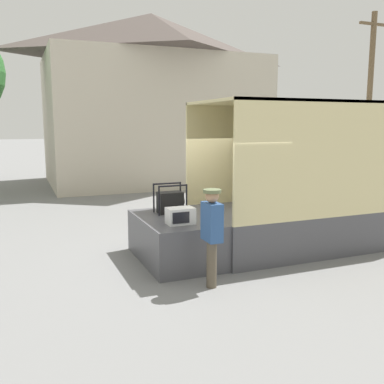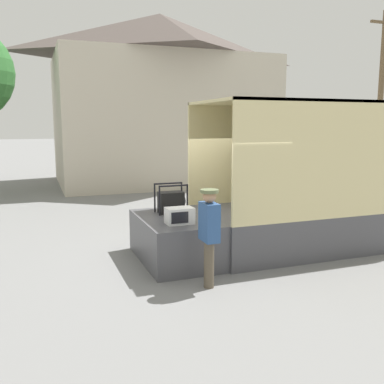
{
  "view_description": "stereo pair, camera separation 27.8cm",
  "coord_description": "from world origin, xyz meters",
  "px_view_note": "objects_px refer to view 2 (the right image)",
  "views": [
    {
      "loc": [
        -3.67,
        -8.19,
        2.84
      ],
      "look_at": [
        -0.42,
        -0.2,
        1.47
      ],
      "focal_mm": 40.0,
      "sensor_mm": 36.0,
      "label": 1
    },
    {
      "loc": [
        -3.41,
        -8.29,
        2.84
      ],
      "look_at": [
        -0.42,
        -0.2,
        1.47
      ],
      "focal_mm": 40.0,
      "sensor_mm": 36.0,
      "label": 2
    }
  ],
  "objects_px": {
    "utility_pole": "(381,94)",
    "box_truck": "(358,202)",
    "worker_person": "(209,228)",
    "microwave": "(180,216)",
    "portable_generator": "(172,202)"
  },
  "relations": [
    {
      "from": "box_truck",
      "to": "utility_pole",
      "type": "relative_size",
      "value": 0.83
    },
    {
      "from": "microwave",
      "to": "utility_pole",
      "type": "relative_size",
      "value": 0.06
    },
    {
      "from": "microwave",
      "to": "worker_person",
      "type": "height_order",
      "value": "worker_person"
    },
    {
      "from": "utility_pole",
      "to": "box_truck",
      "type": "bearing_deg",
      "value": -135.18
    },
    {
      "from": "box_truck",
      "to": "portable_generator",
      "type": "distance_m",
      "value": 4.68
    },
    {
      "from": "portable_generator",
      "to": "utility_pole",
      "type": "height_order",
      "value": "utility_pole"
    },
    {
      "from": "worker_person",
      "to": "utility_pole",
      "type": "relative_size",
      "value": 0.21
    },
    {
      "from": "box_truck",
      "to": "portable_generator",
      "type": "bearing_deg",
      "value": 174.1
    },
    {
      "from": "worker_person",
      "to": "utility_pole",
      "type": "height_order",
      "value": "utility_pole"
    },
    {
      "from": "portable_generator",
      "to": "utility_pole",
      "type": "relative_size",
      "value": 0.08
    },
    {
      "from": "box_truck",
      "to": "worker_person",
      "type": "relative_size",
      "value": 4.03
    },
    {
      "from": "utility_pole",
      "to": "microwave",
      "type": "bearing_deg",
      "value": -145.19
    },
    {
      "from": "box_truck",
      "to": "portable_generator",
      "type": "relative_size",
      "value": 10.64
    },
    {
      "from": "microwave",
      "to": "utility_pole",
      "type": "bearing_deg",
      "value": 34.81
    },
    {
      "from": "microwave",
      "to": "utility_pole",
      "type": "height_order",
      "value": "utility_pole"
    }
  ]
}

